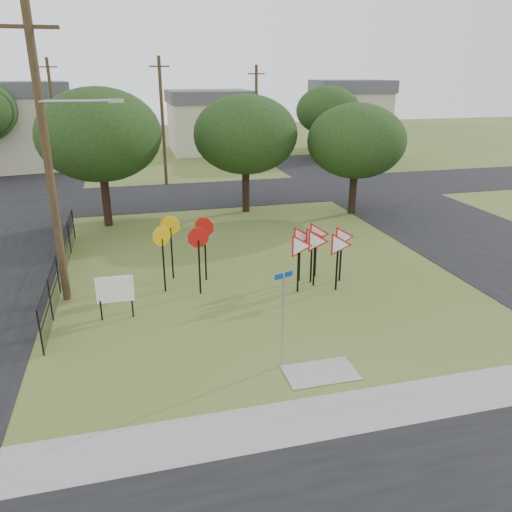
{
  "coord_description": "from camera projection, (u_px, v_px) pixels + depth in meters",
  "views": [
    {
      "loc": [
        -4.72,
        -13.5,
        7.86
      ],
      "look_at": [
        -0.47,
        3.0,
        1.6
      ],
      "focal_mm": 35.0,
      "sensor_mm": 36.0,
      "label": 1
    }
  ],
  "objects": [
    {
      "name": "ground",
      "position": [
        293.0,
        332.0,
        16.09
      ],
      "size": [
        140.0,
        140.0,
        0.0
      ],
      "primitive_type": "plane",
      "color": "#445620"
    },
    {
      "name": "stop_sign_cluster",
      "position": [
        184.0,
        239.0,
        18.98
      ],
      "size": [
        2.42,
        1.97,
        2.63
      ],
      "color": "black",
      "rests_on": "ground"
    },
    {
      "name": "far_pole_b",
      "position": [
        256.0,
        118.0,
        41.44
      ],
      "size": [
        1.4,
        0.24,
        8.5
      ],
      "color": "#463420",
      "rests_on": "ground"
    },
    {
      "name": "far_pole_a",
      "position": [
        163.0,
        121.0,
        35.84
      ],
      "size": [
        1.4,
        0.24,
        9.0
      ],
      "color": "#463420",
      "rests_on": "ground"
    },
    {
      "name": "tree_near_left",
      "position": [
        99.0,
        135.0,
        25.73
      ],
      "size": [
        6.4,
        6.4,
        7.27
      ],
      "color": "black",
      "rests_on": "ground"
    },
    {
      "name": "street_far",
      "position": [
        201.0,
        195.0,
        34.26
      ],
      "size": [
        60.0,
        8.0,
        0.02
      ],
      "primitive_type": "cube",
      "color": "black",
      "rests_on": "ground"
    },
    {
      "name": "info_board",
      "position": [
        115.0,
        291.0,
        16.65
      ],
      "size": [
        1.23,
        0.06,
        1.54
      ],
      "color": "black",
      "rests_on": "ground"
    },
    {
      "name": "tree_near_mid",
      "position": [
        245.0,
        135.0,
        28.62
      ],
      "size": [
        6.0,
        6.0,
        6.8
      ],
      "color": "black",
      "rests_on": "ground"
    },
    {
      "name": "house_mid",
      "position": [
        209.0,
        121.0,
        52.29
      ],
      "size": [
        8.4,
        8.4,
        6.2
      ],
      "color": "beige",
      "rests_on": "ground"
    },
    {
      "name": "sidewalk",
      "position": [
        347.0,
        413.0,
        12.26
      ],
      "size": [
        30.0,
        1.6,
        0.02
      ],
      "primitive_type": "cube",
      "color": "gray",
      "rests_on": "ground"
    },
    {
      "name": "street_right",
      "position": [
        440.0,
        222.0,
        27.98
      ],
      "size": [
        8.0,
        50.0,
        0.02
      ],
      "primitive_type": "cube",
      "color": "black",
      "rests_on": "ground"
    },
    {
      "name": "street_name_sign",
      "position": [
        283.0,
        314.0,
        13.68
      ],
      "size": [
        0.56,
        0.22,
        2.87
      ],
      "color": "#93969B",
      "rests_on": "ground"
    },
    {
      "name": "planting_strip",
      "position": [
        369.0,
        446.0,
        11.17
      ],
      "size": [
        30.0,
        0.8,
        0.02
      ],
      "primitive_type": "cube",
      "color": "#445620",
      "rests_on": "ground"
    },
    {
      "name": "house_right",
      "position": [
        349.0,
        116.0,
        51.76
      ],
      "size": [
        8.3,
        8.3,
        7.2
      ],
      "color": "beige",
      "rests_on": "ground"
    },
    {
      "name": "tree_far_right",
      "position": [
        328.0,
        111.0,
        46.88
      ],
      "size": [
        6.0,
        6.0,
        6.8
      ],
      "color": "black",
      "rests_on": "ground"
    },
    {
      "name": "yield_sign_cluster",
      "position": [
        317.0,
        242.0,
        19.22
      ],
      "size": [
        3.01,
        1.85,
        2.35
      ],
      "color": "black",
      "rests_on": "ground"
    },
    {
      "name": "far_pole_c",
      "position": [
        54.0,
        117.0,
        39.42
      ],
      "size": [
        1.4,
        0.24,
        9.0
      ],
      "color": "#463420",
      "rests_on": "ground"
    },
    {
      "name": "tree_near_right",
      "position": [
        356.0,
        141.0,
        28.32
      ],
      "size": [
        5.6,
        5.6,
        6.33
      ],
      "color": "black",
      "rests_on": "ground"
    },
    {
      "name": "house_left",
      "position": [
        12.0,
        126.0,
        42.45
      ],
      "size": [
        10.58,
        8.88,
        7.2
      ],
      "color": "beige",
      "rests_on": "ground"
    },
    {
      "name": "curb_pad",
      "position": [
        320.0,
        373.0,
        13.9
      ],
      "size": [
        2.0,
        1.2,
        0.02
      ],
      "primitive_type": "cube",
      "color": "gray",
      "rests_on": "ground"
    },
    {
      "name": "fence_run",
      "position": [
        61.0,
        263.0,
        19.72
      ],
      "size": [
        0.05,
        11.55,
        1.5
      ],
      "color": "black",
      "rests_on": "ground"
    },
    {
      "name": "utility_pole_main",
      "position": [
        49.0,
        157.0,
        16.68
      ],
      "size": [
        3.55,
        0.33,
        10.0
      ],
      "color": "#463420",
      "rests_on": "ground"
    }
  ]
}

